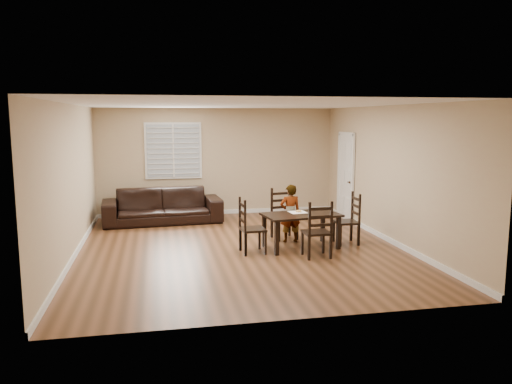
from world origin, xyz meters
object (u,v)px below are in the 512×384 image
chair_right (352,221)px  child (290,213)px  dining_table (301,218)px  chair_left (246,228)px  sofa (163,206)px  chair_near (282,215)px  chair_far (319,233)px  donut (299,211)px

chair_right → child: (-1.16, 0.36, 0.12)m
dining_table → chair_left: (-1.09, -0.16, -0.11)m
dining_table → chair_right: (1.08, 0.14, -0.11)m
dining_table → chair_left: size_ratio=1.49×
child → sofa: 3.43m
chair_near → sofa: size_ratio=0.38×
dining_table → chair_near: bearing=90.1°
chair_far → sofa: 4.51m
child → chair_far: bearing=95.7°
chair_near → sofa: chair_near is taller
chair_left → child: size_ratio=0.88×
chair_near → donut: size_ratio=9.12×
chair_far → donut: (-0.11, 0.92, 0.22)m
chair_right → child: child is taller
chair_far → sofa: chair_far is taller
chair_far → child: bearing=-83.4°
chair_far → chair_right: (0.98, 0.91, -0.01)m
dining_table → chair_right: 1.10m
sofa → chair_right: bearing=-41.0°
chair_near → chair_far: (0.24, -1.67, -0.00)m
donut → sofa: sofa is taller
chair_near → donut: 0.79m
dining_table → chair_far: bearing=-91.2°
dining_table → chair_near: 0.93m
dining_table → child: child is taller
chair_left → donut: size_ratio=9.00×
chair_far → donut: bearing=-84.7°
chair_near → chair_right: size_ratio=1.02×
chair_near → chair_right: chair_near is taller
dining_table → chair_left: 1.10m
dining_table → chair_far: (0.10, -0.76, -0.11)m
dining_table → chair_far: 0.78m
child → dining_table: bearing=96.5°
donut → sofa: size_ratio=0.04×
chair_near → child: (0.06, -0.40, 0.11)m
chair_right → sofa: bearing=-126.0°
child → sofa: size_ratio=0.42×
chair_left → chair_right: chair_left is taller
dining_table → sofa: 3.85m
donut → chair_right: bearing=-0.8°
chair_far → chair_left: bearing=-28.5°
chair_left → sofa: chair_left is taller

